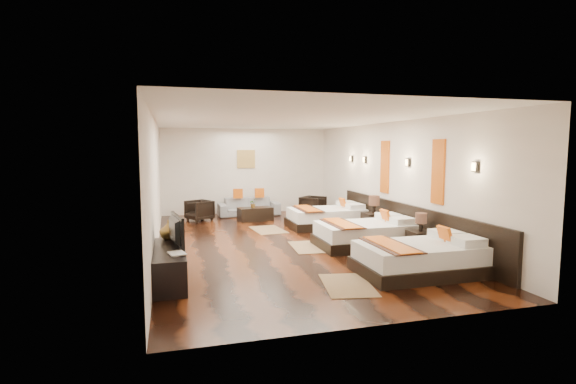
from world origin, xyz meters
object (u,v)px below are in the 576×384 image
object	(u,v)px
bed_far	(327,217)
armchair_left	(199,210)
bed_near	(420,258)
sofa	(249,207)
coffee_table	(255,214)
tv_console	(170,265)
figurine	(169,230)
bed_mid	(366,234)
nightstand_b	(374,221)
tv	(172,231)
armchair_right	(313,206)
nightstand_a	(420,240)
table_plant	(253,203)
book	(169,255)

from	to	relation	value
bed_far	armchair_left	world-z (taller)	bed_far
bed_far	bed_near	bearing A→B (deg)	-89.99
bed_near	bed_far	world-z (taller)	bed_near
sofa	coffee_table	xyz separation A→B (m)	(0.00, -1.05, -0.08)
tv_console	figurine	xyz separation A→B (m)	(0.00, 0.73, 0.45)
bed_mid	nightstand_b	xyz separation A→B (m)	(0.75, 1.10, 0.07)
tv_console	tv	xyz separation A→B (m)	(0.05, 0.17, 0.54)
figurine	armchair_right	size ratio (longest dim) A/B	0.49
nightstand_b	bed_far	bearing A→B (deg)	119.75
bed_near	figurine	xyz separation A→B (m)	(-4.20, 1.44, 0.44)
figurine	bed_near	bearing A→B (deg)	-18.98
nightstand_a	table_plant	distance (m)	5.46
bed_far	nightstand_a	bearing A→B (deg)	-77.52
sofa	coffee_table	bearing A→B (deg)	-91.41
nightstand_a	figurine	size ratio (longest dim) A/B	2.51
bed_near	bed_far	xyz separation A→B (m)	(-0.00, 4.55, -0.01)
bed_near	tv	size ratio (longest dim) A/B	2.34
tv	coffee_table	world-z (taller)	tv
bed_mid	armchair_left	world-z (taller)	bed_mid
bed_far	figurine	size ratio (longest dim) A/B	6.03
nightstand_b	figurine	bearing A→B (deg)	-160.03
nightstand_b	table_plant	distance (m)	3.75
sofa	table_plant	xyz separation A→B (m)	(-0.07, -1.11, 0.25)
tv_console	armchair_left	bearing A→B (deg)	81.54
bed_far	nightstand_a	distance (m)	3.47
book	armchair_right	distance (m)	7.65
bed_far	figurine	bearing A→B (deg)	-143.48
book	table_plant	world-z (taller)	table_plant
tv	coffee_table	size ratio (longest dim) A/B	0.91
sofa	table_plant	world-z (taller)	table_plant
sofa	tv_console	bearing A→B (deg)	-112.56
nightstand_a	nightstand_b	distance (m)	2.07
armchair_right	bed_near	bearing A→B (deg)	-136.37
bed_near	nightstand_a	distance (m)	1.39
armchair_right	coffee_table	world-z (taller)	armchair_right
nightstand_b	tv	world-z (taller)	tv
tv	figurine	xyz separation A→B (m)	(-0.05, 0.57, -0.09)
bed_far	table_plant	size ratio (longest dim) A/B	7.76
bed_far	bed_mid	bearing A→B (deg)	-89.99
nightstand_b	coffee_table	size ratio (longest dim) A/B	0.99
figurine	tv	bearing A→B (deg)	-84.94
armchair_left	figurine	bearing A→B (deg)	-38.55
book	nightstand_b	bearing A→B (deg)	31.28
bed_near	figurine	world-z (taller)	figurine
figurine	table_plant	world-z (taller)	figurine
bed_far	nightstand_b	size ratio (longest dim) A/B	2.10
armchair_right	figurine	bearing A→B (deg)	-175.69
book	table_plant	distance (m)	6.24
coffee_table	bed_mid	bearing A→B (deg)	-66.24
figurine	tv_console	bearing A→B (deg)	-90.00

